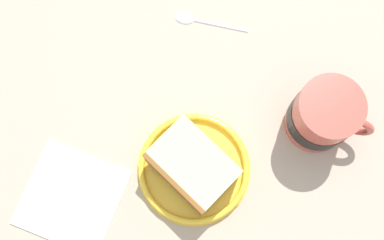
{
  "coord_description": "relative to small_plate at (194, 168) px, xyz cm",
  "views": [
    {
      "loc": [
        -13.39,
        -2.07,
        68.63
      ],
      "look_at": [
        1.96,
        -0.85,
        3.0
      ],
      "focal_mm": 45.3,
      "sensor_mm": 36.0,
      "label": 1
    }
  ],
  "objects": [
    {
      "name": "ground_plane",
      "position": [
        4.46,
        1.64,
        -2.68
      ],
      "size": [
        140.23,
        140.23,
        3.76
      ],
      "primitive_type": "cube",
      "color": "tan"
    },
    {
      "name": "small_plate",
      "position": [
        0.0,
        0.0,
        0.0
      ],
      "size": [
        16.04,
        16.04,
        1.62
      ],
      "color": "yellow",
      "rests_on": "ground_plane"
    },
    {
      "name": "cake_slice",
      "position": [
        -0.21,
        0.18,
        3.36
      ],
      "size": [
        12.68,
        13.09,
        6.74
      ],
      "color": "brown",
      "rests_on": "small_plate"
    },
    {
      "name": "tea_mug",
      "position": [
        8.01,
        -16.98,
        3.97
      ],
      "size": [
        8.86,
        11.36,
        10.01
      ],
      "color": "#BF4C3F",
      "rests_on": "ground_plane"
    },
    {
      "name": "teaspoon",
      "position": [
        22.76,
        1.53,
        -0.44
      ],
      "size": [
        2.83,
        11.46,
        0.8
      ],
      "color": "silver",
      "rests_on": "ground_plane"
    },
    {
      "name": "folded_napkin",
      "position": [
        -5.37,
        16.8,
        -0.5
      ],
      "size": [
        15.88,
        16.07,
        0.6
      ],
      "primitive_type": "cube",
      "rotation": [
        0.0,
        0.0,
        -0.29
      ],
      "color": "white",
      "rests_on": "ground_plane"
    }
  ]
}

